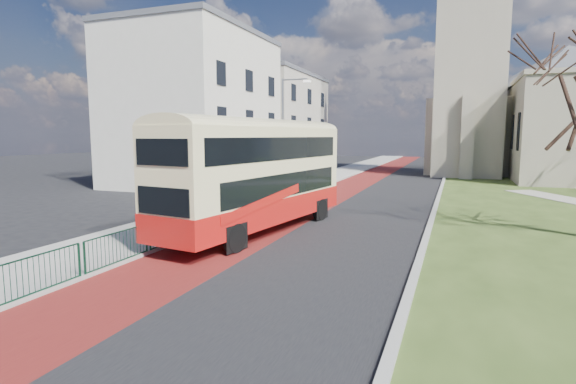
% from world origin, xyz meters
% --- Properties ---
extents(ground, '(160.00, 160.00, 0.00)m').
position_xyz_m(ground, '(0.00, 0.00, 0.00)').
color(ground, black).
rests_on(ground, ground).
extents(road_carriageway, '(9.00, 120.00, 0.01)m').
position_xyz_m(road_carriageway, '(1.50, 20.00, 0.01)').
color(road_carriageway, black).
rests_on(road_carriageway, ground).
extents(bus_lane, '(3.40, 120.00, 0.01)m').
position_xyz_m(bus_lane, '(-1.20, 20.00, 0.01)').
color(bus_lane, '#591414').
rests_on(bus_lane, ground).
extents(pavement_west, '(4.00, 120.00, 0.12)m').
position_xyz_m(pavement_west, '(-5.00, 20.00, 0.06)').
color(pavement_west, gray).
rests_on(pavement_west, ground).
extents(kerb_west, '(0.25, 120.00, 0.13)m').
position_xyz_m(kerb_west, '(-3.00, 20.00, 0.07)').
color(kerb_west, '#999993').
rests_on(kerb_west, ground).
extents(kerb_east, '(0.25, 80.00, 0.13)m').
position_xyz_m(kerb_east, '(6.10, 22.00, 0.07)').
color(kerb_east, '#999993').
rests_on(kerb_east, ground).
extents(pedestrian_railing, '(0.07, 24.00, 1.12)m').
position_xyz_m(pedestrian_railing, '(-2.95, 4.00, 0.55)').
color(pedestrian_railing, '#0C3622').
rests_on(pedestrian_railing, ground).
extents(gothic_church, '(16.38, 18.00, 40.00)m').
position_xyz_m(gothic_church, '(12.56, 38.00, 13.13)').
color(gothic_church, gray).
rests_on(gothic_church, ground).
extents(street_block_near, '(10.30, 14.30, 13.00)m').
position_xyz_m(street_block_near, '(-14.00, 22.00, 6.51)').
color(street_block_near, beige).
rests_on(street_block_near, ground).
extents(street_block_far, '(10.30, 16.30, 11.50)m').
position_xyz_m(street_block_far, '(-14.00, 38.00, 5.76)').
color(street_block_far, '#B6AC9A').
rests_on(street_block_far, ground).
extents(streetlamp, '(2.13, 0.18, 8.00)m').
position_xyz_m(streetlamp, '(-4.35, 18.00, 4.59)').
color(streetlamp, gray).
rests_on(streetlamp, pavement_west).
extents(bus, '(4.25, 11.49, 4.69)m').
position_xyz_m(bus, '(-0.86, 5.68, 2.68)').
color(bus, '#B21410').
rests_on(bus, ground).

